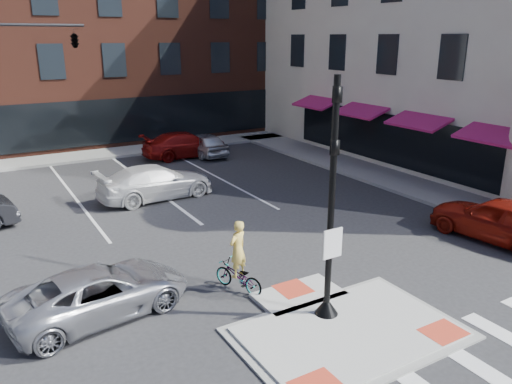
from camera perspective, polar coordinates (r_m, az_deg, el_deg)
ground at (r=13.07m, az=9.12°, el=-14.74°), size 120.00×120.00×0.00m
refuge_island at (r=12.88m, az=9.89°, el=-15.05°), size 5.40×4.65×0.13m
sidewalk_e at (r=26.67m, az=13.52°, el=2.07°), size 3.00×24.00×0.15m
sidewalk_n at (r=32.80m, az=-11.62°, el=5.02°), size 26.00×3.00×0.15m
building_n at (r=41.67m, az=-17.09°, el=17.91°), size 24.40×18.40×15.50m
building_e at (r=35.02m, az=26.17°, el=17.59°), size 21.90×23.90×17.70m
building_far_right at (r=64.48m, az=-16.54°, el=15.92°), size 12.00×12.00×12.00m
signal_pole at (r=12.28m, az=8.48°, el=-4.56°), size 0.60×0.60×5.98m
mast_arm_signal at (r=26.67m, az=-23.10°, el=14.57°), size 6.10×2.24×8.00m
silver_suv at (r=13.62m, az=-17.41°, el=-10.85°), size 4.89×2.81×1.28m
red_sedan at (r=19.37m, az=26.06°, el=-2.83°), size 2.46×4.89×1.60m
white_pickup at (r=22.45m, az=-11.37°, el=1.12°), size 5.26×2.43×1.49m
bg_car_silver at (r=30.29m, az=-5.96°, el=5.48°), size 1.74×4.13×1.39m
bg_car_red at (r=30.03m, az=-8.04°, el=5.39°), size 5.14×2.11×1.49m
cyclist at (r=14.13m, az=-2.07°, el=-8.64°), size 1.14×1.74×2.10m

